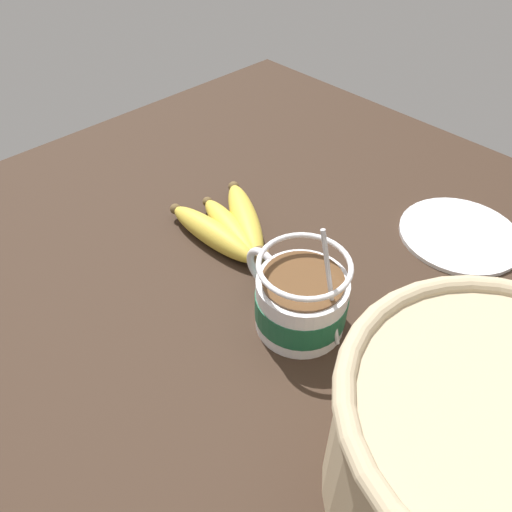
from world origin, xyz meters
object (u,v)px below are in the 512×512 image
Objects in this scene: woven_basket at (490,454)px; small_plate at (460,235)px; banana_bunch at (230,227)px; coffee_mug at (300,300)px.

woven_basket is 37.18cm from small_plate.
coffee_mug is at bearing 165.12° from banana_bunch.
banana_bunch is 41.43cm from woven_basket.
coffee_mug is 0.93× the size of small_plate.
coffee_mug reaches higher than small_plate.
woven_basket is at bearing 167.98° from banana_bunch.
small_plate is (18.15, -31.53, -7.66)cm from woven_basket.
woven_basket reaches higher than small_plate.
coffee_mug is 17.66cm from banana_bunch.
banana_bunch is (16.94, -4.50, -2.15)cm from coffee_mug.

